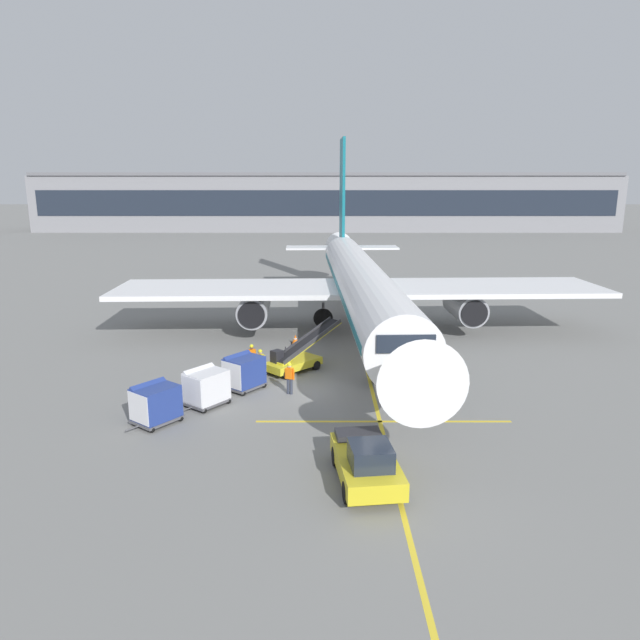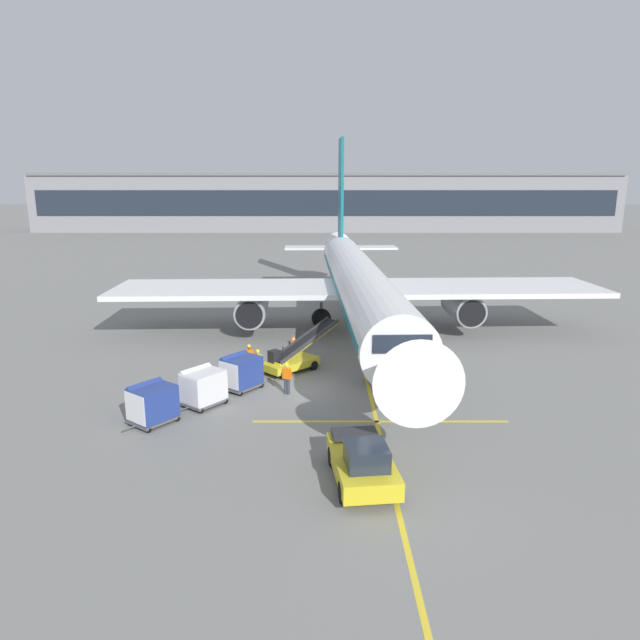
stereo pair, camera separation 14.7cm
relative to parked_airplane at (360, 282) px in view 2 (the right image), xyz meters
The scene contains 15 objects.
ground_plane 14.18m from the parked_airplane, 106.84° to the right, with size 600.00×600.00×0.00m, color slate.
parked_airplane is the anchor object (origin of this frame).
belt_loader 10.97m from the parked_airplane, 114.45° to the right, with size 4.73×4.72×2.69m.
baggage_cart_lead 14.90m from the parked_airplane, 118.99° to the right, with size 2.49×2.65×1.91m.
baggage_cart_second 17.69m from the parked_airplane, 119.81° to the right, with size 2.49×2.65×1.91m.
baggage_cart_third 20.55m from the parked_airplane, 121.34° to the right, with size 2.49×2.65×1.91m.
pushback_tug 23.08m from the parked_airplane, 93.09° to the right, with size 2.60×4.62×1.83m.
ground_crew_by_loader 13.09m from the parked_airplane, 119.77° to the right, with size 0.57×0.26×1.74m.
ground_crew_by_carts 12.55m from the parked_airplane, 124.66° to the right, with size 0.47×0.42×1.74m.
ground_crew_marshaller 15.02m from the parked_airplane, 121.12° to the right, with size 0.44×0.44×1.74m.
ground_crew_wingwalker 14.60m from the parked_airplane, 108.56° to the right, with size 0.53×0.37×1.74m.
safety_cone_engine_keepout 6.91m from the parked_airplane, 140.87° to the right, with size 0.59×0.59×0.68m.
apron_guidance_line_lead_in 3.81m from the parked_airplane, 99.44° to the right, with size 0.20×110.00×0.01m.
apron_guidance_line_stop_bar 17.64m from the parked_airplane, 89.90° to the right, with size 12.00×0.20×0.01m.
terminal_building 98.55m from the parked_airplane, 90.84° to the left, with size 136.62×15.63×13.49m.
Camera 2 is at (1.15, -29.20, 10.84)m, focal length 32.17 mm.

